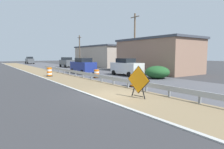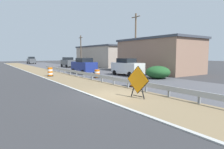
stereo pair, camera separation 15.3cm
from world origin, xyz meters
name	(u,v)px [view 2 (the right image)]	position (x,y,z in m)	size (l,w,h in m)	color
ground_plane	(113,95)	(0.00, 0.00, 0.00)	(160.00, 160.00, 0.00)	#333335
median_dirt_strip	(123,94)	(0.81, 0.00, 0.00)	(4.01, 120.00, 0.01)	#7F6B4C
far_lane_asphalt	(179,86)	(6.91, 0.00, 0.00)	(8.20, 120.00, 0.00)	#4C4C51
curb_near_edge	(96,97)	(-1.30, 0.00, 0.00)	(0.20, 120.00, 0.11)	#ADADA8
guardrail_median	(120,80)	(2.58, 2.72, 0.52)	(0.18, 45.28, 0.71)	#999EA3
warning_sign_diamond	(138,81)	(0.78, -1.54, 1.06)	(0.27, 1.72, 2.01)	black
traffic_barrel_nearest	(133,81)	(3.27, 1.79, 0.47)	(0.66, 0.66, 1.05)	orange
traffic_barrel_close	(97,74)	(3.85, 8.88, 0.43)	(0.74, 0.74, 0.96)	orange
traffic_barrel_mid	(50,72)	(-0.12, 13.69, 0.49)	(0.75, 0.75, 1.09)	orange
car_lead_near_lane	(31,60)	(5.20, 50.99, 1.05)	(1.98, 4.19, 2.11)	#4C5156
car_trailing_near_lane	(68,62)	(8.40, 29.48, 1.07)	(2.20, 4.18, 2.15)	#4C5156
car_lead_far_lane	(84,66)	(4.96, 14.63, 1.11)	(2.19, 4.70, 2.22)	navy
car_mid_far_lane	(127,67)	(8.33, 8.97, 1.11)	(2.12, 4.70, 2.22)	silver
roadside_shop_near	(158,56)	(15.01, 9.79, 2.55)	(7.14, 12.07, 5.08)	#93705B
roadside_shop_far	(103,56)	(16.71, 28.75, 2.39)	(6.93, 15.77, 4.76)	#AD9E8E
utility_pole_near	(136,42)	(12.21, 11.83, 4.54)	(0.24, 1.80, 8.77)	brown
utility_pole_mid	(81,50)	(11.73, 30.08, 3.68)	(0.24, 1.80, 7.05)	brown
bush_roadside	(158,72)	(9.30, 4.61, 0.71)	(2.75, 2.75, 1.42)	#1E4C23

